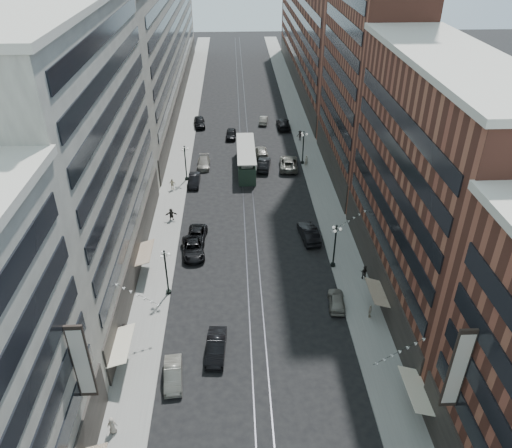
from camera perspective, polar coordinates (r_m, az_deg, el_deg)
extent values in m
plane|color=black|center=(81.52, -1.16, 6.73)|extent=(220.00, 220.00, 0.00)
cube|color=gray|center=(91.09, -8.37, 9.23)|extent=(4.00, 180.00, 0.15)
cube|color=gray|center=(91.52, 5.65, 9.53)|extent=(4.00, 180.00, 0.15)
cube|color=#2D2D33|center=(90.66, -1.79, 9.40)|extent=(0.12, 180.00, 0.02)
cube|color=#2D2D33|center=(90.69, -0.89, 9.42)|extent=(0.12, 180.00, 0.02)
cube|color=#ADA999|center=(53.34, -19.16, 7.37)|extent=(8.00, 36.00, 28.00)
cube|color=#ADA999|center=(112.95, -11.04, 20.27)|extent=(8.00, 90.00, 26.00)
cube|color=brown|center=(51.08, 19.28, 3.75)|extent=(8.00, 30.00, 24.00)
cube|color=brown|center=(73.57, 13.03, 20.46)|extent=(8.00, 26.00, 42.00)
cube|color=brown|center=(122.40, 6.67, 20.99)|extent=(8.00, 72.00, 24.00)
cylinder|color=black|center=(54.54, -9.95, -7.63)|extent=(0.56, 0.56, 0.30)
cylinder|color=black|center=(53.04, -10.19, -5.58)|extent=(0.18, 0.18, 5.20)
sphere|color=black|center=(51.41, -10.48, -3.10)|extent=(0.24, 0.24, 0.24)
sphere|color=white|center=(51.57, -9.95, -3.46)|extent=(0.36, 0.36, 0.36)
sphere|color=white|center=(51.98, -10.64, -3.22)|extent=(0.36, 0.36, 0.36)
sphere|color=white|center=(51.35, -10.74, -3.72)|extent=(0.36, 0.36, 0.36)
cylinder|color=black|center=(77.22, -7.92, 5.17)|extent=(0.56, 0.56, 0.30)
cylinder|color=black|center=(76.16, -8.05, 6.82)|extent=(0.18, 0.18, 5.20)
sphere|color=black|center=(75.04, -8.21, 8.75)|extent=(0.24, 0.24, 0.24)
sphere|color=white|center=(75.15, -7.84, 8.49)|extent=(0.36, 0.36, 0.36)
sphere|color=white|center=(75.58, -8.34, 8.58)|extent=(0.36, 0.36, 0.36)
sphere|color=white|center=(74.86, -8.38, 8.35)|extent=(0.36, 0.36, 0.36)
cylinder|color=black|center=(58.23, 8.77, -4.62)|extent=(0.56, 0.56, 0.30)
cylinder|color=black|center=(56.83, 8.97, -2.63)|extent=(0.18, 0.18, 5.20)
sphere|color=black|center=(55.31, 9.21, -0.23)|extent=(0.24, 0.24, 0.24)
sphere|color=white|center=(55.61, 9.63, -0.57)|extent=(0.36, 0.36, 0.36)
sphere|color=white|center=(55.80, 8.88, -0.38)|extent=(0.36, 0.36, 0.36)
sphere|color=white|center=(55.16, 9.02, -0.81)|extent=(0.36, 0.36, 0.36)
cylinder|color=black|center=(82.11, 5.32, 7.02)|extent=(0.56, 0.56, 0.30)
cylinder|color=black|center=(81.12, 5.41, 8.59)|extent=(0.18, 0.18, 5.20)
sphere|color=black|center=(80.06, 5.51, 10.43)|extent=(0.24, 0.24, 0.24)
sphere|color=white|center=(80.27, 5.82, 10.17)|extent=(0.36, 0.36, 0.36)
sphere|color=white|center=(80.54, 5.30, 10.27)|extent=(0.36, 0.36, 0.36)
sphere|color=white|center=(79.82, 5.37, 10.06)|extent=(0.36, 0.36, 0.36)
cube|color=#203327|center=(79.85, -1.14, 7.25)|extent=(2.62, 12.56, 2.72)
cube|color=gray|center=(79.17, -1.15, 8.36)|extent=(1.67, 11.51, 0.63)
cube|color=gray|center=(79.01, -1.16, 8.63)|extent=(2.83, 12.77, 0.16)
cylinder|color=black|center=(76.04, -1.03, 5.10)|extent=(2.41, 0.73, 0.73)
cylinder|color=black|center=(84.56, -1.23, 7.96)|extent=(2.41, 0.73, 0.73)
imported|color=slate|center=(45.61, -9.46, -16.61)|extent=(1.86, 4.41, 1.42)
imported|color=black|center=(59.88, -7.20, -2.81)|extent=(3.15, 5.70, 1.51)
imported|color=slate|center=(52.70, 9.19, -8.62)|extent=(2.04, 4.20, 1.38)
imported|color=black|center=(47.26, -4.60, -13.83)|extent=(2.01, 4.97, 1.61)
imported|color=gray|center=(43.04, -16.11, -21.23)|extent=(0.82, 0.53, 1.58)
imported|color=black|center=(49.60, -14.71, -11.86)|extent=(1.04, 0.78, 1.90)
imported|color=#BCAF9C|center=(51.73, 12.89, -9.71)|extent=(0.60, 0.95, 1.50)
imported|color=black|center=(62.28, -6.84, -1.34)|extent=(2.75, 5.21, 1.40)
imported|color=slate|center=(81.08, -6.00, 6.96)|extent=(1.98, 4.84, 1.40)
imported|color=black|center=(97.94, -6.49, 11.49)|extent=(2.52, 5.22, 1.72)
imported|color=black|center=(62.37, 6.06, -1.04)|extent=(2.49, 5.51, 1.75)
imported|color=#616056|center=(80.39, 3.75, 6.96)|extent=(3.34, 6.36, 1.71)
imported|color=black|center=(96.80, 3.14, 11.39)|extent=(2.39, 5.87, 1.70)
imported|color=black|center=(92.03, -2.88, 10.23)|extent=(2.06, 4.59, 1.53)
imported|color=slate|center=(98.98, 0.87, 11.81)|extent=(2.00, 4.40, 1.40)
imported|color=black|center=(66.65, -9.66, 1.09)|extent=(1.59, 0.62, 1.67)
imported|color=beige|center=(74.28, -9.54, 4.51)|extent=(1.06, 0.58, 1.72)
imported|color=black|center=(56.54, 12.25, -5.41)|extent=(0.94, 0.81, 1.69)
imported|color=#A79F8B|center=(80.80, 5.75, 7.18)|extent=(0.81, 0.71, 1.87)
imported|color=black|center=(90.80, 5.05, 10.05)|extent=(1.27, 0.93, 1.82)
imported|color=black|center=(75.59, -7.08, 5.01)|extent=(1.66, 4.60, 1.51)
imported|color=slate|center=(84.84, 0.60, 8.30)|extent=(2.27, 4.95, 1.40)
imported|color=black|center=(79.89, 0.91, 6.87)|extent=(2.51, 5.39, 1.71)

